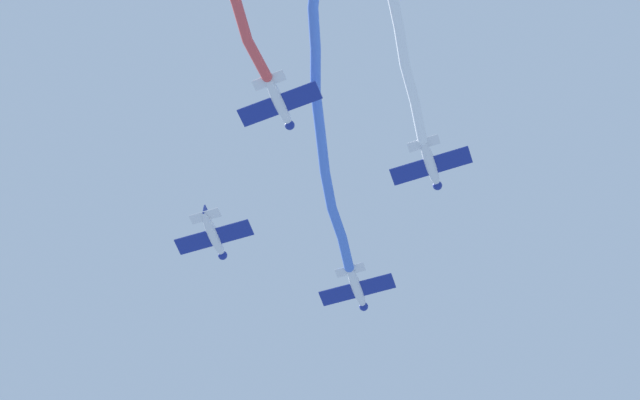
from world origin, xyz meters
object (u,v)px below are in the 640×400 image
object	(u,v)px
airplane_left_wing	(214,236)
airplane_slot	(279,103)
airplane_right_wing	(431,165)
airplane_lead	(357,288)

from	to	relation	value
airplane_left_wing	airplane_slot	xyz separation A→B (m)	(6.70, 10.57, 0.20)
airplane_right_wing	airplane_slot	size ratio (longest dim) A/B	1.00
airplane_left_wing	airplane_right_wing	bearing A→B (deg)	-91.70
airplane_slot	airplane_lead	bearing A→B (deg)	2.32
airplane_left_wing	airplane_slot	size ratio (longest dim) A/B	1.00
airplane_lead	airplane_right_wing	xyz separation A→B (m)	(6.70, 10.56, 0.30)
airplane_lead	airplane_slot	xyz separation A→B (m)	(17.26, 3.87, -0.20)
airplane_lead	airplane_right_wing	size ratio (longest dim) A/B	1.00
airplane_left_wing	airplane_slot	distance (m)	12.51
airplane_lead	airplane_slot	bearing A→B (deg)	178.17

